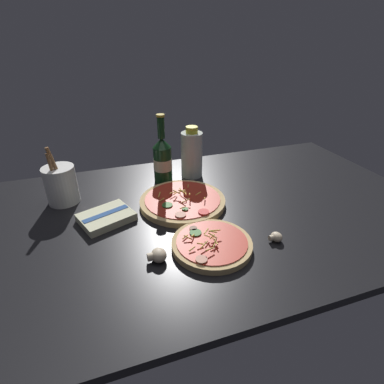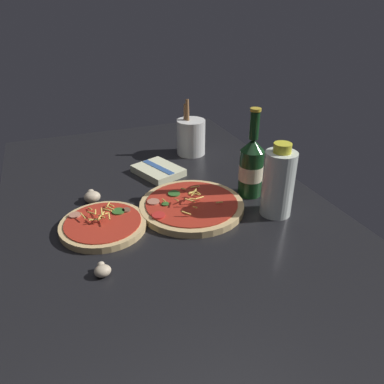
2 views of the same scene
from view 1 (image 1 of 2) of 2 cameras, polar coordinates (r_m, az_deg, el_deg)
counter_slab at (r=99.81cm, az=1.26°, el=-4.26°), size 160.00×90.00×2.50cm
pizza_near at (r=83.52cm, az=3.76°, el=-9.84°), size 22.22×22.22×5.67cm
pizza_far at (r=102.53cm, az=-1.79°, el=-1.75°), size 29.21×29.21×5.69cm
beer_bottle at (r=115.40cm, az=-5.63°, el=6.24°), size 7.08×7.08×26.35cm
oil_bottle at (r=119.58cm, az=-0.04°, el=7.28°), size 8.44×8.44×20.42cm
mushroom_left at (r=88.69cm, az=15.70°, el=-8.25°), size 3.84×3.66×2.56cm
mushroom_right at (r=79.27cm, az=-6.53°, el=-11.91°), size 4.97×4.73×3.31cm
utensil_crock at (r=110.56cm, az=-23.67°, el=1.31°), size 10.49×10.49×20.42cm
dish_towel at (r=97.64cm, az=-15.99°, el=-4.61°), size 18.72×16.71×2.56cm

